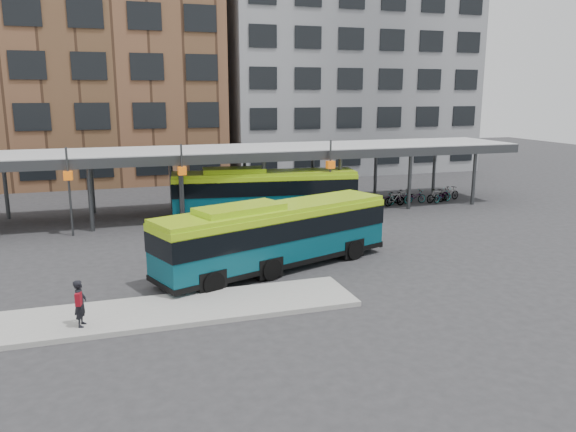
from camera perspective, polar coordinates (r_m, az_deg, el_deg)
name	(u,v)px	position (r m, az deg, el deg)	size (l,w,h in m)	color
ground	(285,273)	(24.28, -0.33, -5.84)	(120.00, 120.00, 0.00)	#28282B
boarding_island	(161,312)	(20.47, -12.74, -9.45)	(14.00, 3.00, 0.18)	gray
canopy	(222,153)	(35.72, -6.70, 6.40)	(40.00, 6.53, 4.80)	#999B9E
building_brick	(63,52)	(54.18, -21.87, 15.17)	(26.00, 14.00, 22.00)	brown
building_grey	(340,68)	(58.70, 5.32, 14.72)	(24.00, 14.00, 20.00)	slate
bus_front	(275,234)	(24.46, -1.32, -1.80)	(11.26, 6.06, 3.07)	#063D4A
bus_rear	(264,191)	(34.83, -2.46, 2.53)	(11.53, 3.87, 3.12)	#063D4A
pedestrian	(80,303)	(19.52, -20.35, -8.28)	(0.48, 0.65, 1.56)	black
bike_rack	(417,197)	(40.35, 12.98, 1.93)	(7.25, 1.64, 1.02)	slate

